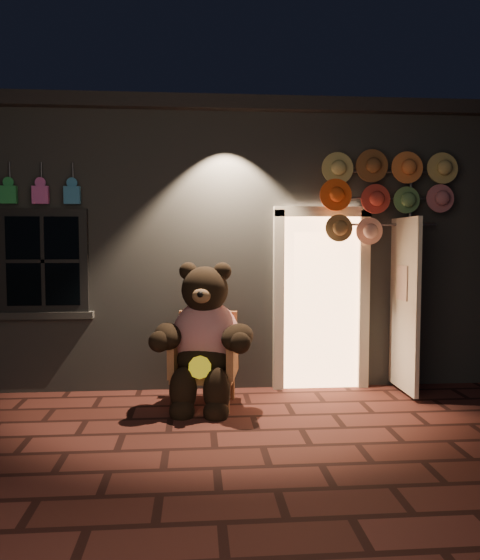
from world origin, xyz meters
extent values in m
plane|color=#552620|center=(0.00, 0.00, 0.00)|extent=(60.00, 60.00, 0.00)
cube|color=slate|center=(0.00, 4.00, 1.65)|extent=(7.00, 5.00, 3.30)
cube|color=black|center=(0.00, 4.00, 3.38)|extent=(7.30, 5.30, 0.16)
cube|color=black|center=(-1.90, 1.46, 1.55)|extent=(1.00, 0.10, 1.20)
cube|color=black|center=(-1.90, 1.43, 1.55)|extent=(0.82, 0.06, 1.02)
cube|color=slate|center=(-1.90, 1.46, 0.92)|extent=(1.10, 0.14, 0.08)
cube|color=#FFB172|center=(1.35, 1.48, 1.05)|extent=(0.92, 0.10, 2.10)
cube|color=beige|center=(0.83, 1.44, 1.05)|extent=(0.12, 0.12, 2.20)
cube|color=beige|center=(1.87, 1.44, 1.05)|extent=(0.12, 0.12, 2.20)
cube|color=beige|center=(1.35, 1.44, 2.13)|extent=(1.16, 0.12, 0.12)
cube|color=beige|center=(2.25, 1.10, 1.05)|extent=(0.05, 0.80, 2.00)
cube|color=#278F44|center=(-2.25, 1.38, 2.30)|extent=(0.18, 0.07, 0.20)
cylinder|color=#59595E|center=(-2.25, 1.44, 2.55)|extent=(0.02, 0.02, 0.25)
cube|color=#C2509F|center=(-1.90, 1.38, 2.30)|extent=(0.18, 0.07, 0.20)
cylinder|color=#59595E|center=(-1.90, 1.44, 2.55)|extent=(0.02, 0.02, 0.25)
cube|color=teal|center=(-1.55, 1.38, 2.30)|extent=(0.18, 0.07, 0.20)
cylinder|color=#59595E|center=(-1.55, 1.44, 2.55)|extent=(0.02, 0.02, 0.25)
cube|color=#AE6C43|center=(-0.07, 0.83, 0.34)|extent=(0.74, 0.71, 0.09)
cube|color=#AE6C43|center=(-0.02, 1.10, 0.67)|extent=(0.65, 0.18, 0.65)
cube|color=#AE6C43|center=(-0.37, 0.86, 0.53)|extent=(0.17, 0.56, 0.37)
cube|color=#AE6C43|center=(0.23, 0.76, 0.53)|extent=(0.17, 0.56, 0.37)
cylinder|color=#AE6C43|center=(-0.39, 0.62, 0.15)|extent=(0.05, 0.05, 0.30)
cylinder|color=#AE6C43|center=(0.16, 0.52, 0.15)|extent=(0.05, 0.05, 0.30)
cylinder|color=#AE6C43|center=(-0.30, 1.13, 0.15)|extent=(0.05, 0.05, 0.30)
cylinder|color=#AE6C43|center=(0.25, 1.03, 0.15)|extent=(0.05, 0.05, 0.30)
ellipsoid|color=#B2121B|center=(-0.05, 0.89, 0.75)|extent=(0.83, 0.71, 0.78)
ellipsoid|color=black|center=(-0.06, 0.80, 0.52)|extent=(0.69, 0.61, 0.37)
sphere|color=black|center=(-0.06, 0.83, 1.26)|extent=(0.58, 0.58, 0.50)
sphere|color=black|center=(-0.24, 0.90, 1.46)|extent=(0.20, 0.20, 0.20)
sphere|color=black|center=(0.13, 0.83, 1.46)|extent=(0.20, 0.20, 0.20)
ellipsoid|color=brown|center=(-0.10, 0.61, 1.22)|extent=(0.22, 0.17, 0.16)
ellipsoid|color=black|center=(-0.45, 0.71, 0.78)|extent=(0.37, 0.55, 0.28)
ellipsoid|color=black|center=(0.27, 0.59, 0.78)|extent=(0.50, 0.58, 0.28)
ellipsoid|color=black|center=(-0.29, 0.51, 0.26)|extent=(0.28, 0.28, 0.48)
ellipsoid|color=black|center=(0.05, 0.45, 0.26)|extent=(0.28, 0.28, 0.48)
sphere|color=black|center=(-0.30, 0.44, 0.06)|extent=(0.26, 0.26, 0.26)
sphere|color=black|center=(0.04, 0.39, 0.06)|extent=(0.26, 0.26, 0.26)
cylinder|color=yellow|center=(-0.12, 0.48, 0.50)|extent=(0.25, 0.14, 0.23)
cylinder|color=#59595E|center=(2.41, 1.38, 1.40)|extent=(0.04, 0.04, 2.81)
cylinder|color=#59595E|center=(2.10, 1.36, 2.60)|extent=(1.25, 0.03, 0.03)
cylinder|color=#59595E|center=(2.10, 1.36, 2.29)|extent=(1.25, 0.03, 0.03)
cylinder|color=#59595E|center=(2.10, 1.36, 1.98)|extent=(1.25, 0.03, 0.03)
cylinder|color=tan|center=(1.50, 1.30, 2.65)|extent=(0.35, 0.11, 0.36)
cylinder|color=brown|center=(1.92, 1.27, 2.65)|extent=(0.35, 0.11, 0.36)
cylinder|color=orange|center=(2.33, 1.24, 2.65)|extent=(0.35, 0.11, 0.36)
cylinder|color=tan|center=(2.75, 1.30, 2.65)|extent=(0.35, 0.11, 0.36)
cylinder|color=#FF5619|center=(1.50, 1.27, 2.29)|extent=(0.35, 0.11, 0.36)
cylinder|color=red|center=(1.92, 1.24, 2.29)|extent=(0.35, 0.11, 0.36)
cylinder|color=#619555|center=(2.33, 1.30, 2.29)|extent=(0.35, 0.11, 0.36)
cylinder|color=#CA6B74|center=(2.75, 1.27, 2.29)|extent=(0.35, 0.11, 0.36)
cylinder|color=olive|center=(1.50, 1.24, 1.92)|extent=(0.35, 0.11, 0.36)
cylinder|color=#FEB298|center=(1.92, 1.30, 1.92)|extent=(0.35, 0.11, 0.36)
camera|label=1|loc=(-0.15, -4.99, 1.77)|focal=35.00mm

